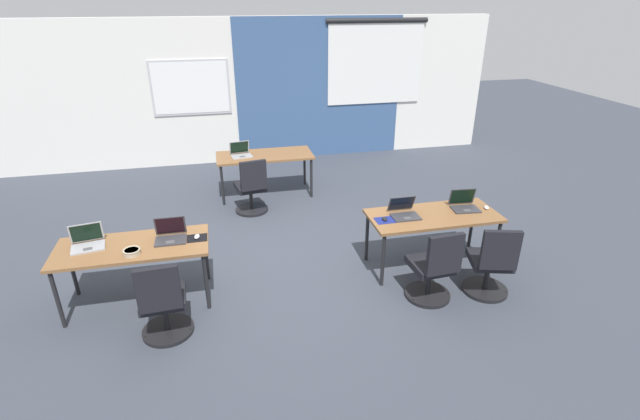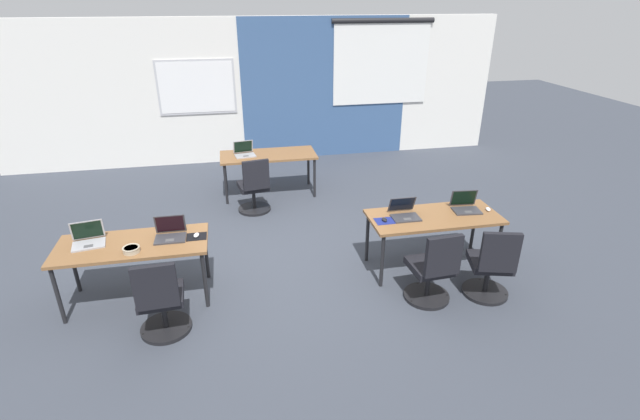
{
  "view_description": "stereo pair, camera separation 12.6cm",
  "coord_description": "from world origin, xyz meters",
  "px_view_note": "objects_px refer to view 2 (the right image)",
  "views": [
    {
      "loc": [
        -0.74,
        -5.28,
        3.16
      ],
      "look_at": [
        0.39,
        -0.3,
        0.78
      ],
      "focal_mm": 26.02,
      "sensor_mm": 36.0,
      "label": 1
    },
    {
      "loc": [
        -0.62,
        -5.31,
        3.16
      ],
      "look_at": [
        0.39,
        -0.3,
        0.78
      ],
      "focal_mm": 26.02,
      "sensor_mm": 36.0,
      "label": 2
    }
  ],
  "objects_px": {
    "desk_near_left": "(133,248)",
    "laptop_near_left_inner": "(170,233)",
    "mouse_near_left_inner": "(196,235)",
    "laptop_near_left_end": "(88,239)",
    "mouse_near_right_inner": "(384,220)",
    "chair_near_right_inner": "(432,273)",
    "desk_near_right": "(434,220)",
    "desk_far_center": "(268,157)",
    "mouse_near_right_end": "(488,209)",
    "chair_far_left": "(254,190)",
    "laptop_near_right_inner": "(404,213)",
    "laptop_far_left": "(244,152)",
    "chair_near_left_inner": "(161,303)",
    "snack_bowl": "(131,249)",
    "chair_near_right_end": "(491,269)",
    "laptop_near_right_end": "(466,206)"
  },
  "relations": [
    {
      "from": "desk_near_left",
      "to": "laptop_near_left_inner",
      "type": "distance_m",
      "value": 0.42
    },
    {
      "from": "desk_near_left",
      "to": "mouse_near_left_inner",
      "type": "xyz_separation_m",
      "value": [
        0.68,
        0.01,
        0.08
      ]
    },
    {
      "from": "laptop_near_left_inner",
      "to": "laptop_near_left_end",
      "type": "bearing_deg",
      "value": 178.51
    },
    {
      "from": "mouse_near_right_inner",
      "to": "chair_near_right_inner",
      "type": "bearing_deg",
      "value": -62.54
    },
    {
      "from": "desk_near_left",
      "to": "desk_near_right",
      "type": "xyz_separation_m",
      "value": [
        3.5,
        0.0,
        0.0
      ]
    },
    {
      "from": "mouse_near_left_inner",
      "to": "mouse_near_right_inner",
      "type": "xyz_separation_m",
      "value": [
        2.17,
        -0.04,
        0.0
      ]
    },
    {
      "from": "desk_near_right",
      "to": "chair_near_right_inner",
      "type": "distance_m",
      "value": 0.81
    },
    {
      "from": "desk_far_center",
      "to": "desk_near_right",
      "type": "bearing_deg",
      "value": -57.99
    },
    {
      "from": "mouse_near_right_end",
      "to": "laptop_near_left_inner",
      "type": "bearing_deg",
      "value": 179.31
    },
    {
      "from": "laptop_near_left_inner",
      "to": "chair_near_right_inner",
      "type": "height_order",
      "value": "laptop_near_left_inner"
    },
    {
      "from": "chair_far_left",
      "to": "laptop_near_right_inner",
      "type": "relative_size",
      "value": 2.77
    },
    {
      "from": "laptop_near_left_inner",
      "to": "laptop_far_left",
      "type": "bearing_deg",
      "value": 71.32
    },
    {
      "from": "chair_near_left_inner",
      "to": "snack_bowl",
      "type": "xyz_separation_m",
      "value": [
        -0.3,
        0.49,
        0.38
      ]
    },
    {
      "from": "laptop_far_left",
      "to": "snack_bowl",
      "type": "distance_m",
      "value": 3.29
    },
    {
      "from": "desk_near_left",
      "to": "laptop_near_left_end",
      "type": "bearing_deg",
      "value": 169.62
    },
    {
      "from": "mouse_near_right_inner",
      "to": "chair_near_right_inner",
      "type": "distance_m",
      "value": 0.84
    },
    {
      "from": "chair_far_left",
      "to": "snack_bowl",
      "type": "height_order",
      "value": "chair_far_left"
    },
    {
      "from": "chair_near_left_inner",
      "to": "desk_far_center",
      "type": "bearing_deg",
      "value": -115.24
    },
    {
      "from": "desk_far_center",
      "to": "snack_bowl",
      "type": "bearing_deg",
      "value": -119.79
    },
    {
      "from": "laptop_far_left",
      "to": "chair_near_right_end",
      "type": "relative_size",
      "value": 0.4
    },
    {
      "from": "desk_near_right",
      "to": "mouse_near_right_end",
      "type": "height_order",
      "value": "mouse_near_right_end"
    },
    {
      "from": "chair_near_right_inner",
      "to": "chair_near_right_end",
      "type": "relative_size",
      "value": 1.0
    },
    {
      "from": "desk_near_right",
      "to": "chair_near_right_end",
      "type": "height_order",
      "value": "chair_near_right_end"
    },
    {
      "from": "mouse_near_left_inner",
      "to": "laptop_far_left",
      "type": "bearing_deg",
      "value": 76.41
    },
    {
      "from": "mouse_near_left_inner",
      "to": "mouse_near_right_end",
      "type": "relative_size",
      "value": 0.97
    },
    {
      "from": "chair_near_left_inner",
      "to": "laptop_near_left_end",
      "type": "height_order",
      "value": "laptop_near_left_end"
    },
    {
      "from": "chair_far_left",
      "to": "chair_near_right_end",
      "type": "distance_m",
      "value": 3.74
    },
    {
      "from": "laptop_near_left_inner",
      "to": "chair_near_left_inner",
      "type": "distance_m",
      "value": 0.85
    },
    {
      "from": "chair_near_left_inner",
      "to": "chair_near_right_end",
      "type": "bearing_deg",
      "value": 175.89
    },
    {
      "from": "mouse_near_left_inner",
      "to": "mouse_near_right_end",
      "type": "height_order",
      "value": "mouse_near_left_inner"
    },
    {
      "from": "laptop_far_left",
      "to": "chair_near_right_inner",
      "type": "xyz_separation_m",
      "value": [
        1.85,
        -3.51,
        -0.39
      ]
    },
    {
      "from": "chair_near_left_inner",
      "to": "snack_bowl",
      "type": "height_order",
      "value": "chair_near_left_inner"
    },
    {
      "from": "laptop_near_right_inner",
      "to": "laptop_near_left_inner",
      "type": "bearing_deg",
      "value": -179.78
    },
    {
      "from": "laptop_near_left_inner",
      "to": "chair_near_right_end",
      "type": "height_order",
      "value": "laptop_near_left_inner"
    },
    {
      "from": "desk_near_left",
      "to": "laptop_near_right_end",
      "type": "bearing_deg",
      "value": 1.17
    },
    {
      "from": "chair_near_right_end",
      "to": "chair_near_right_inner",
      "type": "bearing_deg",
      "value": 10.66
    },
    {
      "from": "laptop_near_right_inner",
      "to": "laptop_near_left_end",
      "type": "height_order",
      "value": "laptop_near_left_end"
    },
    {
      "from": "desk_far_center",
      "to": "laptop_far_left",
      "type": "relative_size",
      "value": 4.31
    },
    {
      "from": "desk_near_right",
      "to": "desk_far_center",
      "type": "xyz_separation_m",
      "value": [
        -1.75,
        2.8,
        0.0
      ]
    },
    {
      "from": "mouse_near_right_inner",
      "to": "laptop_near_left_end",
      "type": "height_order",
      "value": "laptop_near_left_end"
    },
    {
      "from": "desk_near_right",
      "to": "chair_near_left_inner",
      "type": "xyz_separation_m",
      "value": [
        -3.17,
        -0.69,
        -0.28
      ]
    },
    {
      "from": "mouse_near_left_inner",
      "to": "chair_near_right_inner",
      "type": "relative_size",
      "value": 0.12
    },
    {
      "from": "laptop_near_right_end",
      "to": "desk_near_left",
      "type": "bearing_deg",
      "value": -173.19
    },
    {
      "from": "mouse_near_right_inner",
      "to": "chair_near_right_end",
      "type": "bearing_deg",
      "value": -35.31
    },
    {
      "from": "desk_near_left",
      "to": "laptop_near_right_end",
      "type": "relative_size",
      "value": 4.49
    },
    {
      "from": "laptop_near_right_inner",
      "to": "mouse_near_right_inner",
      "type": "xyz_separation_m",
      "value": [
        -0.28,
        -0.07,
        -0.03
      ]
    },
    {
      "from": "chair_far_left",
      "to": "chair_near_right_inner",
      "type": "distance_m",
      "value": 3.3
    },
    {
      "from": "chair_near_right_inner",
      "to": "mouse_near_left_inner",
      "type": "bearing_deg",
      "value": -19.31
    },
    {
      "from": "mouse_near_right_inner",
      "to": "laptop_near_left_inner",
      "type": "bearing_deg",
      "value": 178.13
    },
    {
      "from": "chair_far_left",
      "to": "chair_near_right_inner",
      "type": "xyz_separation_m",
      "value": [
        1.76,
        -2.79,
        0.0
      ]
    }
  ]
}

